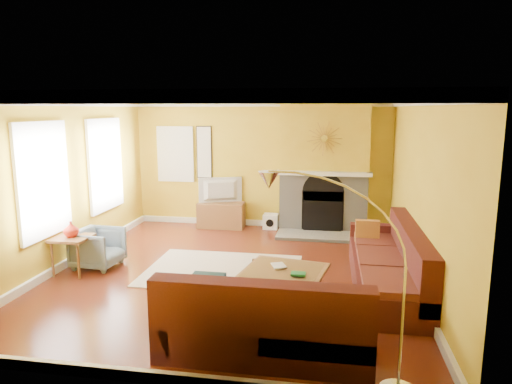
% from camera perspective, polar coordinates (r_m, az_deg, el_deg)
% --- Properties ---
extents(floor, '(5.50, 6.00, 0.02)m').
position_cam_1_polar(floor, '(7.28, -3.04, -10.12)').
color(floor, maroon).
rests_on(floor, ground).
extents(ceiling, '(5.50, 6.00, 0.02)m').
position_cam_1_polar(ceiling, '(6.82, -3.26, 11.79)').
color(ceiling, white).
rests_on(ceiling, ground).
extents(wall_back, '(5.50, 0.02, 2.70)m').
position_cam_1_polar(wall_back, '(9.85, 0.62, 3.46)').
color(wall_back, gold).
rests_on(wall_back, ground).
extents(wall_front, '(5.50, 0.02, 2.70)m').
position_cam_1_polar(wall_front, '(4.11, -12.24, -6.70)').
color(wall_front, gold).
rests_on(wall_front, ground).
extents(wall_left, '(0.02, 6.00, 2.70)m').
position_cam_1_polar(wall_left, '(7.98, -22.88, 0.99)').
color(wall_left, gold).
rests_on(wall_left, ground).
extents(wall_right, '(0.02, 6.00, 2.70)m').
position_cam_1_polar(wall_right, '(6.89, 19.90, -0.20)').
color(wall_right, gold).
rests_on(wall_right, ground).
extents(baseboard, '(5.50, 6.00, 0.12)m').
position_cam_1_polar(baseboard, '(7.26, -3.04, -9.61)').
color(baseboard, white).
rests_on(baseboard, floor).
extents(crown_molding, '(5.50, 6.00, 0.12)m').
position_cam_1_polar(crown_molding, '(6.82, -3.25, 11.21)').
color(crown_molding, white).
rests_on(crown_molding, ceiling).
extents(window_left_near, '(0.06, 1.22, 1.72)m').
position_cam_1_polar(window_left_near, '(9.06, -18.39, 3.27)').
color(window_left_near, white).
rests_on(window_left_near, wall_left).
extents(window_left_far, '(0.06, 1.22, 1.72)m').
position_cam_1_polar(window_left_far, '(7.44, -25.13, 1.36)').
color(window_left_far, white).
rests_on(window_left_far, wall_left).
extents(window_back, '(0.82, 0.06, 1.22)m').
position_cam_1_polar(window_back, '(10.24, -10.02, 4.69)').
color(window_back, white).
rests_on(window_back, wall_back).
extents(wall_art, '(0.34, 0.04, 1.14)m').
position_cam_1_polar(wall_art, '(10.05, -6.50, 4.96)').
color(wall_art, white).
rests_on(wall_art, wall_back).
extents(fireplace, '(1.80, 0.40, 2.70)m').
position_cam_1_polar(fireplace, '(9.54, 8.49, 3.11)').
color(fireplace, gray).
rests_on(fireplace, floor).
extents(mantel, '(1.92, 0.22, 0.08)m').
position_cam_1_polar(mantel, '(9.31, 8.45, 2.31)').
color(mantel, white).
rests_on(mantel, fireplace).
extents(hearth, '(1.80, 0.70, 0.06)m').
position_cam_1_polar(hearth, '(9.26, 8.21, -5.45)').
color(hearth, gray).
rests_on(hearth, floor).
extents(sunburst, '(0.70, 0.04, 0.70)m').
position_cam_1_polar(sunburst, '(9.25, 8.56, 6.62)').
color(sunburst, olive).
rests_on(sunburst, fireplace).
extents(rug, '(2.40, 1.80, 0.02)m').
position_cam_1_polar(rug, '(7.38, -4.19, -9.72)').
color(rug, beige).
rests_on(rug, floor).
extents(sectional_sofa, '(3.00, 3.87, 0.90)m').
position_cam_1_polar(sectional_sofa, '(6.26, 6.78, -9.21)').
color(sectional_sofa, '#4D1B18').
rests_on(sectional_sofa, floor).
extents(coffee_table, '(1.24, 1.24, 0.42)m').
position_cam_1_polar(coffee_table, '(6.25, 3.40, -11.54)').
color(coffee_table, white).
rests_on(coffee_table, floor).
extents(media_console, '(0.99, 0.45, 0.54)m').
position_cam_1_polar(media_console, '(9.89, -4.36, -2.89)').
color(media_console, brown).
rests_on(media_console, floor).
extents(tv, '(0.92, 0.46, 0.54)m').
position_cam_1_polar(tv, '(9.78, -4.41, 0.20)').
color(tv, black).
rests_on(tv, media_console).
extents(subwoofer, '(0.31, 0.31, 0.31)m').
position_cam_1_polar(subwoofer, '(9.81, 1.85, -3.68)').
color(subwoofer, white).
rests_on(subwoofer, floor).
extents(armchair, '(0.74, 0.72, 0.63)m').
position_cam_1_polar(armchair, '(7.87, -19.15, -6.63)').
color(armchair, gray).
rests_on(armchair, floor).
extents(side_table, '(0.54, 0.54, 0.59)m').
position_cam_1_polar(side_table, '(7.71, -21.90, -7.32)').
color(side_table, brown).
rests_on(side_table, floor).
extents(vase, '(0.30, 0.30, 0.24)m').
position_cam_1_polar(vase, '(7.60, -22.11, -4.33)').
color(vase, red).
rests_on(vase, side_table).
extents(book, '(0.25, 0.29, 0.02)m').
position_cam_1_polar(book, '(6.29, 2.07, -9.25)').
color(book, white).
rests_on(book, coffee_table).
extents(arc_lamp, '(1.29, 0.36, 2.00)m').
position_cam_1_polar(arc_lamp, '(4.16, 10.46, -11.55)').
color(arc_lamp, silver).
rests_on(arc_lamp, floor).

